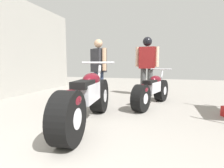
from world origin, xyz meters
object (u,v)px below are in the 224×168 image
Objects in this scene: motorcycle_maroon_cruiser at (87,99)px; mechanic_in_blue at (99,67)px; motorcycle_black_naked at (152,91)px; mechanic_with_helmet at (147,61)px.

motorcycle_maroon_cruiser is 1.38× the size of mechanic_in_blue.
mechanic_with_helmet reaches higher than motorcycle_black_naked.
mechanic_with_helmet is (-0.24, 1.31, 0.73)m from motorcycle_black_naked.
motorcycle_maroon_cruiser reaches higher than motorcycle_black_naked.
mechanic_in_blue is 0.90× the size of mechanic_with_helmet.
motorcycle_black_naked is 1.50m from mechanic_in_blue.
mechanic_in_blue is 1.67m from mechanic_with_helmet.
motorcycle_black_naked is 1.02× the size of mechanic_with_helmet.
mechanic_with_helmet is at bearing 100.59° from motorcycle_black_naked.
motorcycle_maroon_cruiser is 1.24× the size of mechanic_with_helmet.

